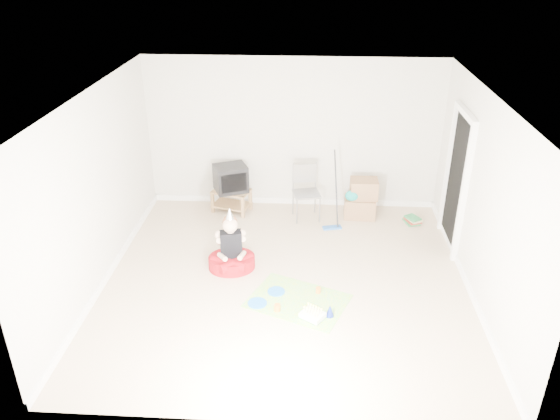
# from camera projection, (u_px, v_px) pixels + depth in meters

# --- Properties ---
(ground) EXTENTS (5.00, 5.00, 0.00)m
(ground) POSITION_uv_depth(u_px,v_px,m) (285.00, 281.00, 7.60)
(ground) COLOR beige
(ground) RESTS_ON ground
(doorway_recess) EXTENTS (0.02, 0.90, 2.05)m
(doorway_recess) POSITION_uv_depth(u_px,v_px,m) (457.00, 183.00, 8.09)
(doorway_recess) COLOR black
(doorway_recess) RESTS_ON ground
(tv_stand) EXTENTS (0.71, 0.56, 0.39)m
(tv_stand) POSITION_uv_depth(u_px,v_px,m) (232.00, 199.00, 9.45)
(tv_stand) COLOR #997045
(tv_stand) RESTS_ON ground
(crt_tv) EXTENTS (0.66, 0.61, 0.45)m
(crt_tv) POSITION_uv_depth(u_px,v_px,m) (231.00, 178.00, 9.28)
(crt_tv) COLOR black
(crt_tv) RESTS_ON tv_stand
(folding_chair) EXTENTS (0.51, 0.49, 0.94)m
(folding_chair) POSITION_uv_depth(u_px,v_px,m) (306.00, 194.00, 9.10)
(folding_chair) COLOR gray
(folding_chair) RESTS_ON ground
(cardboard_boxes) EXTENTS (0.55, 0.42, 0.67)m
(cardboard_boxes) POSITION_uv_depth(u_px,v_px,m) (361.00, 199.00, 9.24)
(cardboard_boxes) COLOR #926946
(cardboard_boxes) RESTS_ON ground
(floor_mop) EXTENTS (0.33, 0.41, 1.24)m
(floor_mop) POSITION_uv_depth(u_px,v_px,m) (333.00, 214.00, 8.86)
(floor_mop) COLOR blue
(floor_mop) RESTS_ON ground
(book_pile) EXTENTS (0.29, 0.32, 0.12)m
(book_pile) POSITION_uv_depth(u_px,v_px,m) (412.00, 220.00, 9.13)
(book_pile) COLOR #2A7F43
(book_pile) RESTS_ON ground
(seated_woman) EXTENTS (0.79, 0.79, 0.96)m
(seated_woman) POSITION_uv_depth(u_px,v_px,m) (232.00, 255.00, 7.81)
(seated_woman) COLOR #A40F17
(seated_woman) RESTS_ON ground
(party_mat) EXTENTS (1.48, 1.30, 0.01)m
(party_mat) POSITION_uv_depth(u_px,v_px,m) (298.00, 301.00, 7.18)
(party_mat) COLOR #FF3599
(party_mat) RESTS_ON ground
(birthday_cake) EXTENTS (0.35, 0.34, 0.14)m
(birthday_cake) POSITION_uv_depth(u_px,v_px,m) (313.00, 316.00, 6.84)
(birthday_cake) COLOR white
(birthday_cake) RESTS_ON party_mat
(blue_plate_near) EXTENTS (0.32, 0.32, 0.01)m
(blue_plate_near) POSITION_uv_depth(u_px,v_px,m) (276.00, 291.00, 7.35)
(blue_plate_near) COLOR blue
(blue_plate_near) RESTS_ON party_mat
(blue_plate_far) EXTENTS (0.33, 0.33, 0.01)m
(blue_plate_far) POSITION_uv_depth(u_px,v_px,m) (257.00, 303.00, 7.12)
(blue_plate_far) COLOR blue
(blue_plate_far) RESTS_ON party_mat
(orange_cup_near) EXTENTS (0.07, 0.07, 0.08)m
(orange_cup_near) POSITION_uv_depth(u_px,v_px,m) (318.00, 290.00, 7.32)
(orange_cup_near) COLOR orange
(orange_cup_near) RESTS_ON party_mat
(orange_cup_far) EXTENTS (0.11, 0.11, 0.09)m
(orange_cup_far) POSITION_uv_depth(u_px,v_px,m) (277.00, 308.00, 6.96)
(orange_cup_far) COLOR orange
(orange_cup_far) RESTS_ON party_mat
(blue_party_hat) EXTENTS (0.16, 0.16, 0.16)m
(blue_party_hat) POSITION_uv_depth(u_px,v_px,m) (330.00, 311.00, 6.85)
(blue_party_hat) COLOR #172AA1
(blue_party_hat) RESTS_ON party_mat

